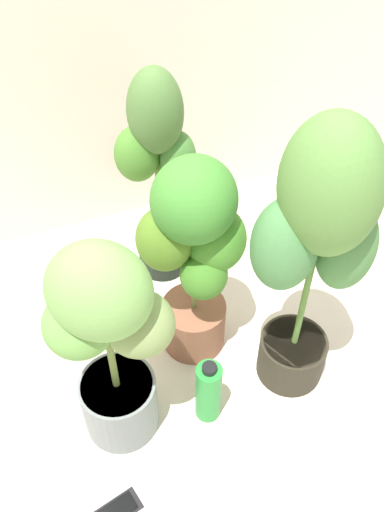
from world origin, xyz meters
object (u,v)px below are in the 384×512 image
(potted_plant_front_right, at_px, (316,241))
(potted_plant_back_center, at_px, (158,169))
(potted_plant_center, at_px, (194,251))
(potted_plant_front_left, at_px, (109,339))
(nutrient_bottle, at_px, (208,391))
(cell_phone, at_px, (116,511))

(potted_plant_front_right, bearing_deg, potted_plant_back_center, 110.30)
(potted_plant_center, bearing_deg, potted_plant_front_left, -147.85)
(potted_plant_back_center, relative_size, nutrient_bottle, 3.25)
(potted_plant_front_left, bearing_deg, potted_plant_center, 32.15)
(cell_phone, bearing_deg, nutrient_bottle, -75.02)
(potted_plant_back_center, distance_m, nutrient_bottle, 0.76)
(cell_phone, bearing_deg, potted_plant_front_left, -34.22)
(potted_plant_center, xyz_separation_m, cell_phone, (-0.42, -0.46, -0.45))
(potted_plant_center, height_order, potted_plant_front_right, potted_plant_front_right)
(potted_plant_front_right, xyz_separation_m, cell_phone, (-0.67, -0.23, -0.61))
(potted_plant_front_right, distance_m, cell_phone, 0.94)
(potted_plant_front_left, xyz_separation_m, cell_phone, (-0.10, -0.26, -0.43))
(potted_plant_center, bearing_deg, potted_plant_front_right, -42.55)
(potted_plant_back_center, xyz_separation_m, potted_plant_front_right, (0.23, -0.62, 0.13))
(potted_plant_front_left, bearing_deg, nutrient_bottle, -15.66)
(potted_plant_front_right, xyz_separation_m, potted_plant_front_left, (-0.57, 0.03, -0.18))
(potted_plant_back_center, distance_m, potted_plant_front_right, 0.67)
(potted_plant_back_center, relative_size, potted_plant_front_right, 0.86)
(nutrient_bottle, bearing_deg, potted_plant_center, 76.97)
(potted_plant_center, bearing_deg, potted_plant_back_center, 86.86)
(potted_plant_front_left, distance_m, cell_phone, 0.51)
(potted_plant_front_right, distance_m, nutrient_bottle, 0.58)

